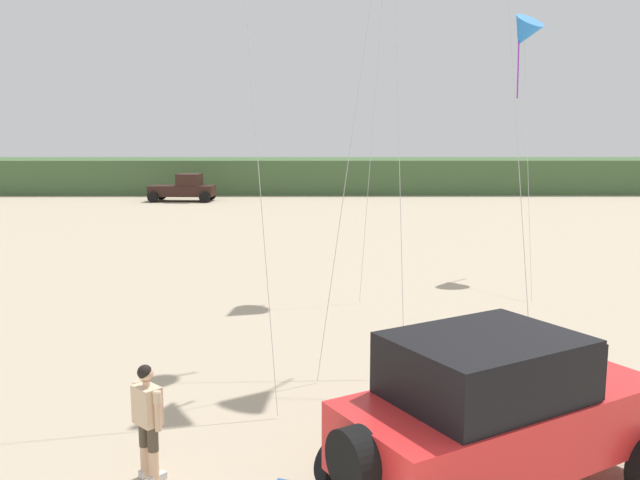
% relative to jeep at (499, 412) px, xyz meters
% --- Properties ---
extents(dune_ridge, '(90.00, 8.92, 2.74)m').
position_rel_jeep_xyz_m(dune_ridge, '(-1.29, 48.32, 0.17)').
color(dune_ridge, '#426038').
rests_on(dune_ridge, ground_plane).
extents(jeep, '(4.98, 4.21, 2.26)m').
position_rel_jeep_xyz_m(jeep, '(0.00, 0.00, 0.00)').
color(jeep, red).
rests_on(jeep, ground_plane).
extents(person_watching, '(0.48, 0.47, 1.67)m').
position_rel_jeep_xyz_m(person_watching, '(-4.69, 0.50, -0.26)').
color(person_watching, '#DBB28E').
rests_on(person_watching, ground_plane).
extents(distant_pickup, '(4.70, 2.61, 1.98)m').
position_rel_jeep_xyz_m(distant_pickup, '(-11.88, 39.59, -0.26)').
color(distant_pickup, black).
rests_on(distant_pickup, ground_plane).
extents(kite_yellow_diamond, '(1.95, 6.53, 8.94)m').
position_rel_jeep_xyz_m(kite_yellow_diamond, '(4.93, 15.85, 7.07)').
color(kite_yellow_diamond, blue).
rests_on(kite_yellow_diamond, ground_plane).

